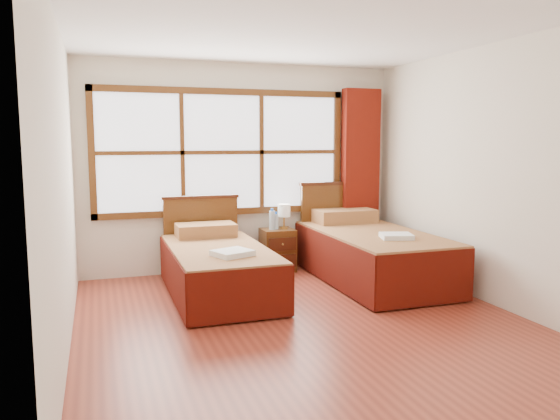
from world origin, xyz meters
name	(u,v)px	position (x,y,z in m)	size (l,w,h in m)	color
floor	(305,323)	(0.00, 0.00, 0.00)	(4.50, 4.50, 0.00)	#943825
ceiling	(307,27)	(0.00, 0.00, 2.60)	(4.50, 4.50, 0.00)	white
wall_back	(241,168)	(0.00, 2.25, 1.30)	(4.00, 4.00, 0.00)	silver
wall_left	(62,186)	(-2.00, 0.00, 1.30)	(4.50, 4.50, 0.00)	silver
wall_right	(493,176)	(2.00, 0.00, 1.30)	(4.50, 4.50, 0.00)	silver
window	(223,152)	(-0.25, 2.21, 1.50)	(3.16, 0.06, 1.56)	white
curtain	(360,176)	(1.60, 2.11, 1.17)	(0.50, 0.16, 2.30)	maroon
bed_left	(217,267)	(-0.55, 1.20, 0.30)	(1.01, 2.03, 0.98)	#3F1B0D
bed_right	(370,252)	(1.29, 1.20, 0.34)	(1.13, 2.19, 1.10)	#3F1B0D
nightstand	(278,250)	(0.40, 1.99, 0.27)	(0.40, 0.40, 0.54)	#573013
towels_left	(232,253)	(-0.51, 0.67, 0.55)	(0.44, 0.41, 0.05)	white
towels_right	(396,236)	(1.32, 0.67, 0.62)	(0.40, 0.37, 0.05)	white
lamp	(284,211)	(0.50, 2.03, 0.75)	(0.16, 0.16, 0.31)	gold
bottle_near	(272,220)	(0.32, 1.98, 0.66)	(0.07, 0.07, 0.27)	silver
bottle_far	(276,221)	(0.38, 1.99, 0.64)	(0.06, 0.06, 0.22)	silver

